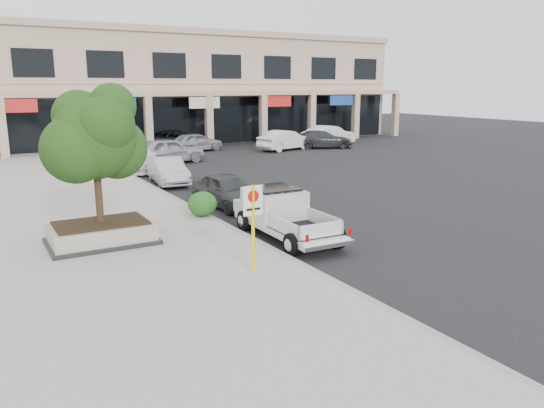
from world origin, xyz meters
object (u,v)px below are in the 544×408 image
Objects in this scene: lot_car_e at (196,142)px; curb_car_a at (228,190)px; lot_car_b at (285,140)px; lot_car_d at (179,139)px; no_parking_sign at (253,216)px; lot_car_f at (329,135)px; planter_tree at (98,137)px; curb_car_c at (137,158)px; lot_car_c at (323,139)px; curb_car_d at (122,151)px; curb_car_b at (168,171)px; lot_car_a at (168,151)px; pickup_truck at (287,215)px; planter at (101,233)px.

curb_car_a is at bearing 153.88° from lot_car_e.
lot_car_b reaches higher than lot_car_d.
no_parking_sign reaches higher than lot_car_f.
lot_car_f reaches higher than curb_car_a.
planter_tree is at bearing 120.93° from lot_car_b.
curb_car_c reaches higher than lot_car_c.
curb_car_d is at bearing 87.36° from curb_car_a.
planter_tree is 0.77× the size of curb_car_d.
no_parking_sign is 8.35m from curb_car_a.
curb_car_d is at bearing 76.31° from lot_car_b.
curb_car_b is (5.33, 9.38, -2.74)m from planter_tree.
no_parking_sign is 14.37m from curb_car_b.
curb_car_c is 18.51m from lot_car_f.
curb_car_d is 3.16m from lot_car_a.
planter_tree is 0.98× the size of curb_car_a.
lot_car_c is (13.68, 2.06, -0.13)m from lot_car_a.
lot_car_f is (1.49, 1.25, 0.14)m from lot_car_c.
pickup_truck is at bearing 165.12° from lot_car_c.
lot_car_e reaches higher than curb_car_a.
lot_car_e is (6.42, 3.11, -0.00)m from curb_car_d.
pickup_truck is at bearing -91.83° from curb_car_c.
lot_car_b is (12.86, 4.35, 0.04)m from curb_car_c.
planter_tree reaches higher than planter.
planter is at bearing 144.73° from lot_car_a.
curb_car_d is at bearing 91.65° from pickup_truck.
planter_tree reaches higher than curb_car_d.
lot_car_c is (16.09, 0.02, -0.02)m from curb_car_d.
lot_car_d reaches higher than lot_car_c.
pickup_truck is 1.07× the size of lot_car_b.
curb_car_c is (-0.53, 11.31, 0.04)m from curb_car_a.
planter_tree is 5.76m from no_parking_sign.
lot_car_d is (-10.10, 5.47, 0.03)m from lot_car_c.
planter is 0.78× the size of curb_car_a.
planter_tree is 24.64m from lot_car_e.
curb_car_b is 0.79× the size of curb_car_d.
lot_car_a is at bearing 35.32° from curb_car_c.
lot_car_f is (11.58, -4.22, 0.11)m from lot_car_d.
lot_car_b is (18.03, 18.69, -2.64)m from planter_tree.
no_parking_sign reaches higher than curb_car_b.
lot_car_b is 3.40m from lot_car_c.
no_parking_sign is 21.67m from lot_car_a.
curb_car_a is (5.70, 3.03, -2.71)m from planter_tree.
no_parking_sign is 0.49× the size of lot_car_b.
planter_tree is at bearing 116.81° from lot_car_f.
pickup_truck is at bearing -83.34° from curb_car_b.
curb_car_b is 0.81× the size of curb_car_c.
planter is 0.64× the size of pickup_truck.
planter_tree is 0.83× the size of lot_car_c.
curb_car_a is at bearing 28.63° from planter.
planter_tree reaches higher than lot_car_a.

